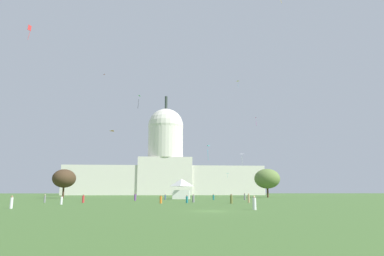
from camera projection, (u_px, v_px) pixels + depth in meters
name	position (u px, v px, depth m)	size (l,w,h in m)	color
ground_plane	(210.00, 211.00, 37.24)	(800.00, 800.00, 0.00)	#42662D
capitol_building	(165.00, 167.00, 216.13)	(124.91, 23.04, 64.96)	silver
event_tent	(182.00, 189.00, 99.96)	(5.83, 7.30, 5.91)	white
tree_west_mid	(64.00, 179.00, 112.68)	(9.47, 10.13, 9.58)	#42301E
tree_east_far	(267.00, 179.00, 126.31)	(12.89, 12.69, 10.63)	#4C3823
person_purple_lawn_far_right	(135.00, 197.00, 81.21)	(0.66, 0.66, 1.69)	#703D93
person_teal_edge_west	(213.00, 197.00, 87.36)	(0.57, 0.57, 1.55)	#1E757A
person_orange_back_right	(161.00, 200.00, 61.90)	(0.54, 0.54, 1.50)	orange
person_white_deep_crowd	(11.00, 203.00, 42.95)	(0.38, 0.38, 1.63)	silver
person_grey_mid_center	(245.00, 197.00, 85.51)	(0.42, 0.42, 1.75)	gray
person_olive_front_left	(231.00, 199.00, 61.00)	(0.55, 0.55, 1.72)	olive
person_denim_mid_left	(165.00, 197.00, 89.69)	(0.46, 0.46, 1.56)	#3D5684
person_teal_near_tree_west	(187.00, 199.00, 63.81)	(0.58, 0.58, 1.50)	#1E757A
person_grey_near_tree_east	(193.00, 199.00, 67.86)	(0.54, 0.54, 1.62)	gray
person_white_back_center	(254.00, 203.00, 39.88)	(0.59, 0.59, 1.66)	silver
person_grey_edge_east	(45.00, 199.00, 65.61)	(0.35, 0.35, 1.60)	gray
person_tan_front_right	(249.00, 198.00, 65.49)	(0.42, 0.42, 1.79)	tan
person_white_near_tent	(61.00, 200.00, 56.35)	(0.54, 0.54, 1.50)	silver
person_red_back_left	(83.00, 199.00, 65.56)	(0.60, 0.60, 1.58)	red
kite_pink_high	(105.00, 75.00, 151.42)	(1.38, 1.49, 0.19)	pink
kite_red_high	(29.00, 29.00, 79.23)	(0.59, 0.76, 3.83)	red
kite_orange_mid	(113.00, 132.00, 92.54)	(1.41, 1.36, 0.27)	orange
kite_turquoise_low	(227.00, 174.00, 196.96)	(1.49, 1.61, 2.39)	teal
kite_cyan_low	(207.00, 148.00, 103.45)	(1.29, 1.74, 4.32)	#33BCDB
kite_white_low	(241.00, 156.00, 119.77)	(1.42, 1.26, 3.57)	white
kite_green_mid	(138.00, 97.00, 83.92)	(0.74, 1.24, 3.32)	green
kite_magenta_mid	(257.00, 119.00, 152.20)	(1.06, 1.44, 3.43)	#D1339E
kite_yellow_high	(238.00, 82.00, 167.16)	(1.54, 1.22, 2.77)	yellow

